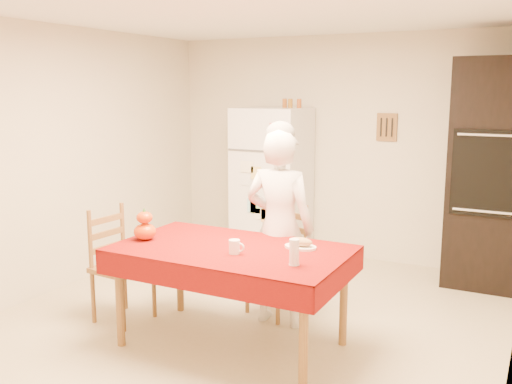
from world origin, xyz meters
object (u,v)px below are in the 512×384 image
Objects in this scene: refrigerator at (272,183)px; bread_plate at (301,247)px; pumpkin_lower at (145,232)px; chair_left at (117,260)px; dining_table at (231,257)px; coffee_mug at (234,247)px; seated_woman at (280,228)px; chair_far at (281,255)px; wine_glass at (294,252)px; oven_cabinet at (488,174)px.

bread_plate is (1.22, -2.06, -0.08)m from refrigerator.
pumpkin_lower is (0.06, -2.39, -0.02)m from refrigerator.
bread_plate is (1.56, 0.20, 0.26)m from chair_left.
bread_plate is (0.46, 0.21, 0.08)m from dining_table.
pumpkin_lower reaches higher than bread_plate.
refrigerator is 2.55m from coffee_mug.
refrigerator reaches higher than seated_woman.
seated_woman is (0.09, -0.23, 0.29)m from chair_far.
seated_woman is 9.11× the size of wine_glass.
chair_far is 0.59× the size of seated_woman.
chair_left is at bearing 179.35° from dining_table.
dining_table is 9.66× the size of wine_glass.
chair_left is at bearing -128.42° from chair_far.
wine_glass is (-0.94, -2.50, -0.25)m from oven_cabinet.
chair_left is (-0.34, -2.26, -0.34)m from refrigerator.
oven_cabinet is 22.00× the size of coffee_mug.
pumpkin_lower is at bearing -132.34° from oven_cabinet.
wine_glass is at bearing -91.25° from chair_left.
oven_cabinet is 2.32× the size of chair_far.
coffee_mug is 0.57× the size of wine_glass.
coffee_mug is at bearing -70.31° from refrigerator.
refrigerator is at bearing 136.15° from chair_far.
seated_woman reaches higher than chair_far.
wine_glass reaches higher than pumpkin_lower.
seated_woman is at bearing 121.36° from wine_glass.
dining_table is (0.76, -2.27, -0.16)m from refrigerator.
chair_far is at bearing 126.12° from bread_plate.
oven_cabinet is 12.50× the size of wine_glass.
pumpkin_lower is (-2.22, -2.44, -0.27)m from oven_cabinet.
chair_far is at bearing 50.22° from pumpkin_lower.
chair_far reaches higher than bread_plate.
dining_table is 0.62m from wine_glass.
wine_glass is (0.45, -0.73, 0.05)m from seated_woman.
dining_table is at bearing -154.88° from bread_plate.
oven_cabinet reaches higher than seated_woman.
seated_woman reaches higher than coffee_mug.
refrigerator is 2.31m from chair_left.
dining_table is 9.86× the size of pumpkin_lower.
wine_glass is (0.53, -0.96, 0.34)m from chair_far.
oven_cabinet is at bearing -43.50° from chair_left.
coffee_mug is at bearing 85.51° from seated_woman.
oven_cabinet is 2.38m from bread_plate.
dining_table is 1.12m from chair_left.
chair_far is (0.81, -1.49, -0.34)m from refrigerator.
seated_woman is at bearing 76.73° from dining_table.
pumpkin_lower is (0.40, -0.13, 0.32)m from chair_left.
chair_left is 1.60m from bread_plate.
seated_woman is at bearing -62.54° from refrigerator.
chair_left reaches higher than dining_table.
oven_cabinet is 1.29× the size of dining_table.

